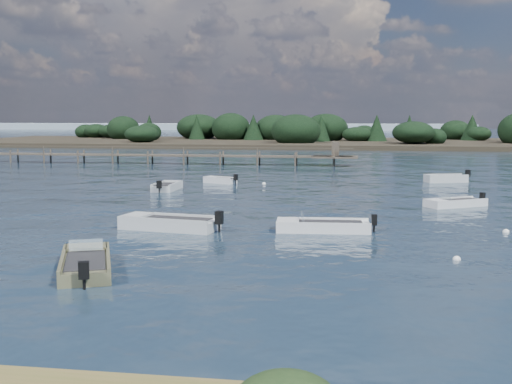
% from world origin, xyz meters
% --- Properties ---
extents(ground, '(400.00, 400.00, 0.00)m').
position_xyz_m(ground, '(0.00, 60.00, 0.00)').
color(ground, '#142230').
rests_on(ground, ground).
extents(dinghy_mid_white_a, '(4.88, 1.99, 1.13)m').
position_xyz_m(dinghy_mid_white_a, '(4.78, 6.93, 0.15)').
color(dinghy_mid_white_a, silver).
rests_on(dinghy_mid_white_a, ground).
extents(dinghy_mid_white_b, '(4.02, 3.23, 1.03)m').
position_xyz_m(dinghy_mid_white_b, '(12.42, 16.75, 0.13)').
color(dinghy_mid_white_b, silver).
rests_on(dinghy_mid_white_b, ground).
extents(tender_far_white, '(3.09, 2.09, 1.05)m').
position_xyz_m(tender_far_white, '(-4.81, 27.95, 0.15)').
color(tender_far_white, silver).
rests_on(tender_far_white, ground).
extents(dinghy_near_olive, '(3.37, 5.02, 1.22)m').
position_xyz_m(dinghy_near_olive, '(-3.24, -2.47, 0.16)').
color(dinghy_near_olive, '#72704C').
rests_on(dinghy_near_olive, ground).
extents(tender_far_grey_b, '(3.92, 2.32, 1.32)m').
position_xyz_m(tender_far_grey_b, '(13.83, 31.77, 0.19)').
color(tender_far_grey_b, '#AEB4B6').
rests_on(tender_far_grey_b, ground).
extents(dinghy_mid_grey, '(5.29, 2.59, 1.31)m').
position_xyz_m(dinghy_mid_grey, '(-2.72, 6.27, 0.18)').
color(dinghy_mid_grey, '#AEB4B6').
rests_on(dinghy_mid_grey, ground).
extents(dinghy_extra_a, '(1.48, 3.88, 1.16)m').
position_xyz_m(dinghy_extra_a, '(-7.72, 22.48, 0.16)').
color(dinghy_extra_a, '#AEB4B6').
rests_on(dinghy_extra_a, ground).
extents(buoy_a, '(0.32, 0.32, 0.32)m').
position_xyz_m(buoy_a, '(-3.27, -3.11, 0.00)').
color(buoy_a, white).
rests_on(buoy_a, ground).
extents(buoy_b, '(0.32, 0.32, 0.32)m').
position_xyz_m(buoy_b, '(10.27, 1.47, 0.00)').
color(buoy_b, white).
rests_on(buoy_b, ground).
extents(buoy_d, '(0.32, 0.32, 0.32)m').
position_xyz_m(buoy_d, '(13.51, 7.96, 0.00)').
color(buoy_d, white).
rests_on(buoy_d, ground).
extents(buoy_e, '(0.32, 0.32, 0.32)m').
position_xyz_m(buoy_e, '(-1.12, 27.88, 0.00)').
color(buoy_e, white).
rests_on(buoy_e, ground).
extents(jetty, '(64.50, 3.20, 3.40)m').
position_xyz_m(jetty, '(-21.74, 47.99, 0.98)').
color(jetty, '#4A4136').
rests_on(jetty, ground).
extents(far_headland, '(190.00, 40.00, 5.80)m').
position_xyz_m(far_headland, '(25.00, 100.00, 1.96)').
color(far_headland, black).
rests_on(far_headland, ground).
extents(distant_haze, '(280.00, 20.00, 2.40)m').
position_xyz_m(distant_haze, '(-90.00, 230.00, 0.00)').
color(distant_haze, '#8A9EAB').
rests_on(distant_haze, ground).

